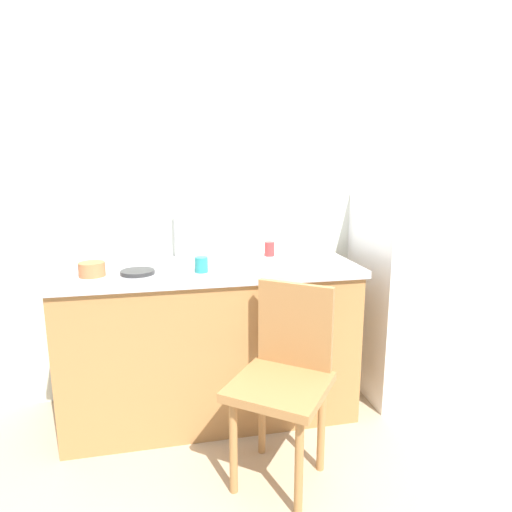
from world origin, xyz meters
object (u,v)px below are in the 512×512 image
at_px(chair, 284,374).
at_px(hotplate, 138,272).
at_px(refrigerator, 405,295).
at_px(cup_red, 270,249).
at_px(terracotta_bowl, 92,269).
at_px(dish_tray, 231,258).
at_px(cup_teal, 201,265).

bearing_deg(chair, hotplate, -179.23).
bearing_deg(refrigerator, cup_red, 169.44).
xyz_separation_m(refrigerator, terracotta_bowl, (-1.80, -0.13, 0.29)).
xyz_separation_m(dish_tray, cup_teal, (-0.18, -0.18, 0.01)).
xyz_separation_m(terracotta_bowl, cup_teal, (0.54, -0.03, 0.00)).
bearing_deg(terracotta_bowl, refrigerator, 4.21).
relative_size(refrigerator, dish_tray, 4.46).
relative_size(chair, terracotta_bowl, 6.98).
relative_size(chair, cup_teal, 11.37).
height_order(chair, cup_red, cup_red).
relative_size(refrigerator, cup_red, 14.76).
bearing_deg(dish_tray, hotplate, -162.63).
xyz_separation_m(chair, cup_red, (0.12, 0.77, 0.42)).
xyz_separation_m(refrigerator, cup_teal, (-1.27, -0.16, 0.29)).
relative_size(cup_teal, cup_red, 0.93).
xyz_separation_m(dish_tray, cup_red, (0.26, 0.14, 0.02)).
distance_m(dish_tray, terracotta_bowl, 0.73).
distance_m(dish_tray, hotplate, 0.52).
height_order(chair, terracotta_bowl, terracotta_bowl).
distance_m(refrigerator, dish_tray, 1.12).
distance_m(refrigerator, terracotta_bowl, 1.83).
distance_m(refrigerator, cup_red, 0.89).
bearing_deg(terracotta_bowl, cup_red, 16.46).
bearing_deg(chair, refrigerator, 70.14).
relative_size(refrigerator, hotplate, 7.34).
relative_size(refrigerator, chair, 1.40).
bearing_deg(refrigerator, hotplate, -174.99).
bearing_deg(chair, terracotta_bowl, -171.98).
bearing_deg(cup_red, refrigerator, -10.56).
xyz_separation_m(chair, hotplate, (-0.64, 0.47, 0.39)).
bearing_deg(dish_tray, cup_teal, -135.17).
xyz_separation_m(chair, cup_teal, (-0.32, 0.45, 0.42)).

